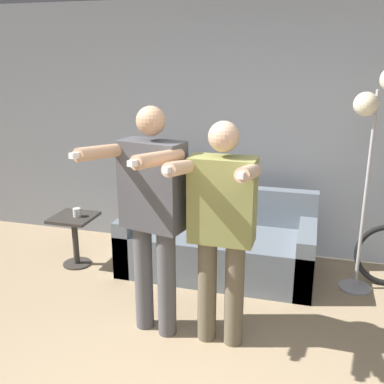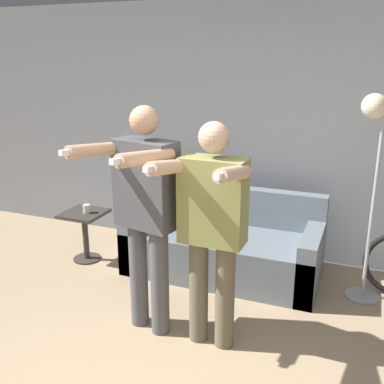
# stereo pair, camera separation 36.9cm
# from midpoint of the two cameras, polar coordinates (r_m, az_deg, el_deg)

# --- Properties ---
(wall_back) EXTENTS (10.00, 0.05, 2.60)m
(wall_back) POSITION_cam_midpoint_polar(r_m,az_deg,el_deg) (4.67, 11.41, 7.34)
(wall_back) COLOR gray
(wall_back) RESTS_ON ground_plane
(couch) EXTENTS (1.84, 0.82, 0.80)m
(couch) POSITION_cam_midpoint_polar(r_m,az_deg,el_deg) (4.43, 6.43, -6.95)
(couch) COLOR slate
(couch) RESTS_ON ground_plane
(person_left) EXTENTS (0.62, 0.75, 1.73)m
(person_left) POSITION_cam_midpoint_polar(r_m,az_deg,el_deg) (3.24, -2.75, -1.90)
(person_left) COLOR #56565B
(person_left) RESTS_ON ground_plane
(person_right) EXTENTS (0.52, 0.67, 1.65)m
(person_right) POSITION_cam_midpoint_polar(r_m,az_deg,el_deg) (3.09, 5.95, -3.90)
(person_right) COLOR #6B604C
(person_right) RESTS_ON ground_plane
(cat) EXTENTS (0.54, 0.14, 0.18)m
(cat) POSITION_cam_midpoint_polar(r_m,az_deg,el_deg) (4.61, 3.11, 2.16)
(cat) COLOR #3D3833
(cat) RESTS_ON couch
(floor_lamp) EXTENTS (0.38, 0.29, 1.97)m
(floor_lamp) POSITION_cam_midpoint_polar(r_m,az_deg,el_deg) (3.95, 25.79, 7.90)
(floor_lamp) COLOR #B2B2B7
(floor_lamp) RESTS_ON ground_plane
(side_table) EXTENTS (0.41, 0.41, 0.52)m
(side_table) POSITION_cam_midpoint_polar(r_m,az_deg,el_deg) (4.71, -11.30, -4.32)
(side_table) COLOR #38332D
(side_table) RESTS_ON ground_plane
(cup) EXTENTS (0.07, 0.07, 0.09)m
(cup) POSITION_cam_midpoint_polar(r_m,az_deg,el_deg) (4.62, -11.01, -2.13)
(cup) COLOR white
(cup) RESTS_ON side_table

